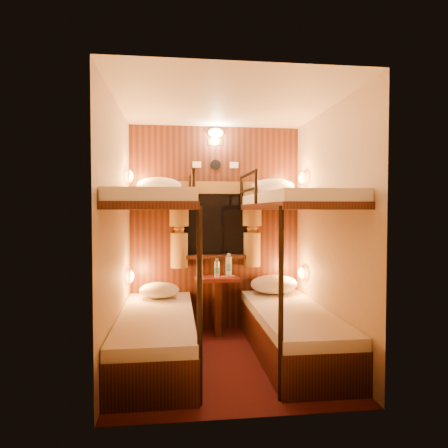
{
  "coord_description": "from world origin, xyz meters",
  "views": [
    {
      "loc": [
        -0.47,
        -3.68,
        1.42
      ],
      "look_at": [
        -0.0,
        0.15,
        1.28
      ],
      "focal_mm": 32.0,
      "sensor_mm": 36.0,
      "label": 1
    }
  ],
  "objects": [
    {
      "name": "floor",
      "position": [
        0.0,
        0.0,
        0.0
      ],
      "size": [
        2.1,
        2.1,
        0.0
      ],
      "primitive_type": "plane",
      "color": "#39110F",
      "rests_on": "ground"
    },
    {
      "name": "ceiling",
      "position": [
        0.0,
        0.0,
        2.4
      ],
      "size": [
        2.1,
        2.1,
        0.0
      ],
      "primitive_type": "plane",
      "rotation": [
        3.14,
        0.0,
        0.0
      ],
      "color": "silver",
      "rests_on": "wall_back"
    },
    {
      "name": "wall_back",
      "position": [
        0.0,
        1.05,
        1.2
      ],
      "size": [
        2.4,
        0.0,
        2.4
      ],
      "primitive_type": "plane",
      "rotation": [
        1.57,
        0.0,
        0.0
      ],
      "color": "#C6B293",
      "rests_on": "floor"
    },
    {
      "name": "wall_front",
      "position": [
        0.0,
        -1.05,
        1.2
      ],
      "size": [
        2.4,
        0.0,
        2.4
      ],
      "primitive_type": "plane",
      "rotation": [
        -1.57,
        0.0,
        0.0
      ],
      "color": "#C6B293",
      "rests_on": "floor"
    },
    {
      "name": "wall_left",
      "position": [
        -1.0,
        0.0,
        1.2
      ],
      "size": [
        0.0,
        2.4,
        2.4
      ],
      "primitive_type": "plane",
      "rotation": [
        1.57,
        0.0,
        1.57
      ],
      "color": "#C6B293",
      "rests_on": "floor"
    },
    {
      "name": "wall_right",
      "position": [
        1.0,
        0.0,
        1.2
      ],
      "size": [
        0.0,
        2.4,
        2.4
      ],
      "primitive_type": "plane",
      "rotation": [
        1.57,
        0.0,
        -1.57
      ],
      "color": "#C6B293",
      "rests_on": "floor"
    },
    {
      "name": "back_panel",
      "position": [
        0.0,
        1.04,
        1.2
      ],
      "size": [
        2.0,
        0.03,
        2.4
      ],
      "primitive_type": "cube",
      "color": "black",
      "rests_on": "floor"
    },
    {
      "name": "bunk_left",
      "position": [
        -0.65,
        0.07,
        0.56
      ],
      "size": [
        0.72,
        1.9,
        1.82
      ],
      "color": "black",
      "rests_on": "floor"
    },
    {
      "name": "bunk_right",
      "position": [
        0.65,
        0.07,
        0.56
      ],
      "size": [
        0.72,
        1.9,
        1.82
      ],
      "color": "black",
      "rests_on": "floor"
    },
    {
      "name": "window",
      "position": [
        0.0,
        1.0,
        1.18
      ],
      "size": [
        1.0,
        0.12,
        0.79
      ],
      "color": "black",
      "rests_on": "back_panel"
    },
    {
      "name": "curtains",
      "position": [
        0.0,
        0.97,
        1.26
      ],
      "size": [
        1.1,
        0.22,
        1.0
      ],
      "color": "olive",
      "rests_on": "back_panel"
    },
    {
      "name": "back_fixtures",
      "position": [
        0.0,
        1.0,
        2.25
      ],
      "size": [
        0.54,
        0.09,
        0.48
      ],
      "color": "black",
      "rests_on": "back_panel"
    },
    {
      "name": "reading_lamps",
      "position": [
        -0.0,
        0.7,
        1.24
      ],
      "size": [
        2.0,
        0.2,
        1.25
      ],
      "color": "orange",
      "rests_on": "wall_left"
    },
    {
      "name": "table",
      "position": [
        0.0,
        0.85,
        0.41
      ],
      "size": [
        0.5,
        0.34,
        0.66
      ],
      "color": "#5A1C14",
      "rests_on": "floor"
    },
    {
      "name": "bottle_left",
      "position": [
        -0.01,
        0.8,
        0.74
      ],
      "size": [
        0.06,
        0.06,
        0.22
      ],
      "rotation": [
        0.0,
        0.0,
        0.12
      ],
      "color": "#99BFE5",
      "rests_on": "table"
    },
    {
      "name": "bottle_right",
      "position": [
        0.14,
        0.91,
        0.76
      ],
      "size": [
        0.08,
        0.08,
        0.26
      ],
      "rotation": [
        0.0,
        0.0,
        0.37
      ],
      "color": "#99BFE5",
      "rests_on": "table"
    },
    {
      "name": "sachet_a",
      "position": [
        0.17,
        0.9,
        0.65
      ],
      "size": [
        0.1,
        0.08,
        0.01
      ],
      "primitive_type": "cube",
      "rotation": [
        0.0,
        0.0,
        -0.26
      ],
      "color": "silver",
      "rests_on": "table"
    },
    {
      "name": "sachet_b",
      "position": [
        0.08,
        0.84,
        0.65
      ],
      "size": [
        0.07,
        0.06,
        0.01
      ],
      "primitive_type": "cube",
      "rotation": [
        0.0,
        0.0,
        -0.0
      ],
      "color": "silver",
      "rests_on": "table"
    },
    {
      "name": "pillow_lower_left",
      "position": [
        -0.65,
        0.7,
        0.54
      ],
      "size": [
        0.43,
        0.31,
        0.17
      ],
      "primitive_type": "ellipsoid",
      "color": "silver",
      "rests_on": "bunk_left"
    },
    {
      "name": "pillow_lower_right",
      "position": [
        0.65,
        0.78,
        0.56
      ],
      "size": [
        0.55,
        0.39,
        0.21
      ],
      "primitive_type": "ellipsoid",
      "color": "silver",
      "rests_on": "bunk_right"
    },
    {
      "name": "pillow_upper_left",
      "position": [
        -0.65,
        0.78,
        1.68
      ],
      "size": [
        0.49,
        0.35,
        0.19
      ],
      "primitive_type": "ellipsoid",
      "color": "silver",
      "rests_on": "bunk_left"
    },
    {
      "name": "pillow_upper_right",
      "position": [
        0.65,
        0.83,
        1.68
      ],
      "size": [
        0.5,
        0.35,
        0.19
      ],
      "primitive_type": "ellipsoid",
      "color": "silver",
      "rests_on": "bunk_right"
    }
  ]
}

